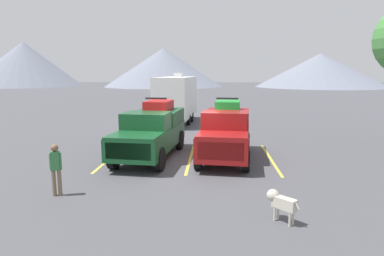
# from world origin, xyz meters

# --- Properties ---
(ground_plane) EXTENTS (240.00, 240.00, 0.00)m
(ground_plane) POSITION_xyz_m (0.00, 0.00, 0.00)
(ground_plane) COLOR #47474C
(pickup_truck_a) EXTENTS (2.65, 5.93, 2.66)m
(pickup_truck_a) POSITION_xyz_m (-1.78, 1.08, 1.22)
(pickup_truck_a) COLOR #144723
(pickup_truck_a) RESTS_ON ground
(pickup_truck_b) EXTENTS (2.58, 5.42, 2.68)m
(pickup_truck_b) POSITION_xyz_m (1.58, 1.01, 1.22)
(pickup_truck_b) COLOR maroon
(pickup_truck_b) RESTS_ON ground
(lot_stripe_a) EXTENTS (0.12, 5.50, 0.01)m
(lot_stripe_a) POSITION_xyz_m (-3.61, 0.98, 0.00)
(lot_stripe_a) COLOR gold
(lot_stripe_a) RESTS_ON ground
(lot_stripe_b) EXTENTS (0.12, 5.50, 0.01)m
(lot_stripe_b) POSITION_xyz_m (0.00, 0.98, 0.00)
(lot_stripe_b) COLOR gold
(lot_stripe_b) RESTS_ON ground
(lot_stripe_c) EXTENTS (0.12, 5.50, 0.01)m
(lot_stripe_c) POSITION_xyz_m (3.61, 0.98, 0.00)
(lot_stripe_c) COLOR gold
(lot_stripe_c) RESTS_ON ground
(camper_trailer_a) EXTENTS (2.75, 7.89, 3.80)m
(camper_trailer_a) POSITION_xyz_m (-1.81, 11.42, 2.00)
(camper_trailer_a) COLOR white
(camper_trailer_a) RESTS_ON ground
(person_a) EXTENTS (0.36, 0.25, 1.65)m
(person_a) POSITION_xyz_m (-3.85, -4.07, 0.95)
(person_a) COLOR #726047
(person_a) RESTS_ON ground
(dog) EXTENTS (0.74, 0.72, 0.80)m
(dog) POSITION_xyz_m (2.77, -5.46, 0.55)
(dog) COLOR beige
(dog) RESTS_ON ground
(mountain_ridge) EXTENTS (151.44, 41.74, 13.08)m
(mountain_ridge) POSITION_xyz_m (14.70, 76.06, 5.74)
(mountain_ridge) COLOR slate
(mountain_ridge) RESTS_ON ground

